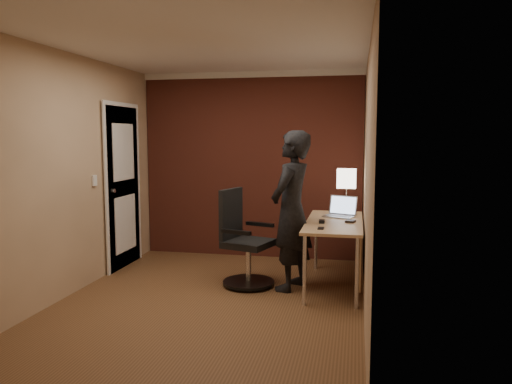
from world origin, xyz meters
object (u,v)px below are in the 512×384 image
wallet (350,221)px  office_chair (243,244)px  laptop (341,211)px  desk (341,233)px  phone (321,228)px  person (291,211)px  mouse (322,221)px  desk_lamp (347,179)px

wallet → office_chair: 1.19m
laptop → office_chair: (-1.04, -0.48, -0.33)m
desk → phone: (-0.19, -0.49, 0.13)m
office_chair → wallet: bearing=4.9°
desk → phone: bearing=-110.7°
phone → wallet: 0.52m
laptop → person: 0.71m
mouse → laptop: bearing=65.2°
desk → mouse: size_ratio=15.00×
desk → wallet: size_ratio=13.64×
mouse → office_chair: 0.90m
desk_lamp → laptop: size_ratio=1.34×
wallet → person: 0.64m
desk → laptop: size_ratio=3.75×
desk_lamp → wallet: bearing=-83.7°
mouse → office_chair: office_chair is taller
person → office_chair: bearing=-74.8°
laptop → phone: 0.83m
mouse → person: bearing=178.5°
desk → mouse: (-0.20, -0.16, 0.14)m
desk_lamp → laptop: (-0.05, -0.17, -0.35)m
desk → desk_lamp: desk_lamp is taller
wallet → laptop: bearing=106.7°
desk_lamp → office_chair: bearing=-149.6°
desk_lamp → desk: bearing=-94.5°
mouse → person: (-0.32, -0.01, 0.11)m
person → wallet: bearing=118.2°
phone → wallet: (0.28, 0.44, 0.01)m
desk_lamp → person: person is taller
desk_lamp → mouse: desk_lamp is taller
laptop → office_chair: bearing=-155.4°
desk → mouse: bearing=-141.2°
office_chair → laptop: bearing=24.6°
laptop → phone: laptop is taller
wallet → person: bearing=-169.2°
mouse → person: 0.34m
laptop → office_chair: office_chair is taller
desk_lamp → office_chair: size_ratio=0.51×
laptop → mouse: 0.52m
desk_lamp → wallet: 0.68m
wallet → desk_lamp: bearing=96.3°
desk → person: 0.61m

